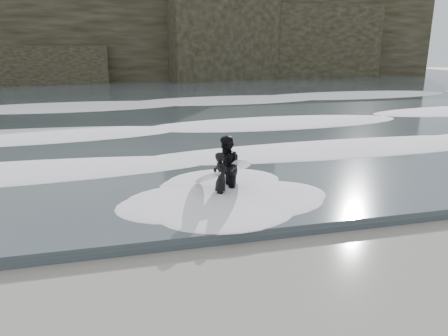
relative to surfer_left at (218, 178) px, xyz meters
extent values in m
plane|color=olive|center=(0.01, -5.63, -0.76)|extent=(120.00, 120.00, 0.00)
cube|color=#353E44|center=(0.01, 23.37, -0.61)|extent=(90.00, 52.00, 0.30)
cube|color=black|center=(0.01, 40.37, 4.24)|extent=(70.00, 9.00, 10.00)
ellipsoid|color=white|center=(0.01, 3.37, -0.36)|extent=(60.00, 3.20, 0.20)
ellipsoid|color=white|center=(0.01, 10.37, -0.34)|extent=(60.00, 4.00, 0.24)
ellipsoid|color=white|center=(0.01, 19.37, -0.31)|extent=(60.00, 4.80, 0.30)
imported|color=black|center=(0.11, -0.01, -0.01)|extent=(0.49, 0.62, 1.51)
ellipsoid|color=white|center=(-0.29, 0.04, 0.02)|extent=(0.72, 1.90, 0.93)
imported|color=black|center=(0.35, 0.34, 0.18)|extent=(0.77, 0.96, 1.88)
ellipsoid|color=white|center=(0.77, 0.34, 0.24)|extent=(1.03, 2.04, 0.92)
camera|label=1|loc=(-2.69, -11.38, 3.72)|focal=35.00mm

